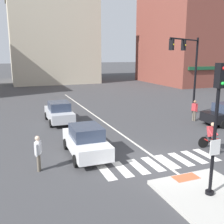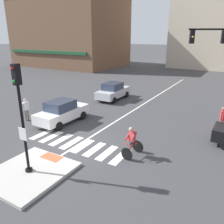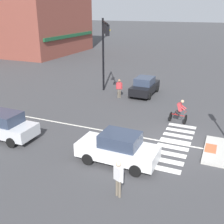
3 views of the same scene
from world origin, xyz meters
name	(u,v)px [view 1 (image 1 of 3)]	position (x,y,z in m)	size (l,w,h in m)	color
ground_plane	(163,165)	(0.00, 0.00, 0.00)	(300.00, 300.00, 0.00)	#3D3D3F
traffic_island	(209,196)	(0.00, -3.18, 0.07)	(3.28, 3.55, 0.15)	#B2AFA8
tactile_pad_front	(186,177)	(0.00, -1.76, 0.15)	(1.10, 0.60, 0.01)	#DB5B38
signal_pole	(216,119)	(0.00, -3.19, 3.04)	(0.44, 0.38, 4.80)	black
crosswalk_stripe_a	(106,172)	(-2.84, 0.26, 0.00)	(0.44, 1.80, 0.01)	silver
crosswalk_stripe_b	(122,169)	(-2.03, 0.26, 0.00)	(0.44, 1.80, 0.01)	silver
crosswalk_stripe_c	(138,166)	(-1.22, 0.26, 0.00)	(0.44, 1.80, 0.01)	silver
crosswalk_stripe_d	(153,164)	(-0.41, 0.26, 0.00)	(0.44, 1.80, 0.01)	silver
crosswalk_stripe_e	(167,161)	(0.41, 0.26, 0.00)	(0.44, 1.80, 0.01)	silver
crosswalk_stripe_f	(181,159)	(1.22, 0.26, 0.00)	(0.44, 1.80, 0.01)	silver
crosswalk_stripe_g	(194,157)	(2.03, 0.26, 0.00)	(0.44, 1.80, 0.01)	silver
crosswalk_stripe_h	(206,155)	(2.84, 0.26, 0.00)	(0.44, 1.80, 0.01)	silver
lane_centre_line	(99,118)	(0.09, 10.00, 0.00)	(0.14, 28.00, 0.01)	silver
traffic_light_mast	(189,62)	(7.25, 8.00, 4.58)	(4.45, 2.57, 6.60)	black
building_corner_right	(196,26)	(25.85, 30.85, 10.13)	(16.80, 16.60, 20.23)	brown
building_far_block	(51,39)	(1.47, 43.17, 8.06)	(15.42, 17.02, 16.07)	beige
car_silver_westbound_far	(59,112)	(-3.20, 9.90, 0.81)	(1.86, 4.11, 1.64)	silver
car_white_westbound_near	(86,141)	(-3.13, 2.52, 0.81)	(1.91, 4.13, 1.64)	white
cyclist	(210,136)	(3.32, 0.61, 0.87)	(0.80, 1.17, 1.68)	black
pedestrian_at_curb_left	(38,151)	(-5.65, 1.49, 0.98)	(0.35, 0.51, 1.67)	#6B6051
pedestrian_waiting_far_side	(195,109)	(6.90, 6.46, 0.98)	(0.31, 0.53, 1.67)	#6B6051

